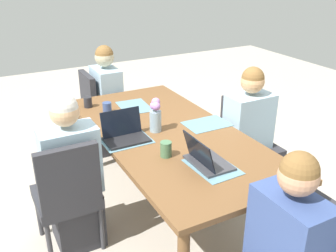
{
  "coord_description": "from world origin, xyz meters",
  "views": [
    {
      "loc": [
        2.4,
        -1.27,
        2.02
      ],
      "look_at": [
        0.0,
        0.0,
        0.81
      ],
      "focal_mm": 40.56,
      "sensor_mm": 36.0,
      "label": 1
    }
  ],
  "objects_px": {
    "flower_vase": "(155,115)",
    "laptop_near_left_near": "(125,134)",
    "dining_table": "(168,140)",
    "coffee_mug_centre_left": "(166,149)",
    "chair_far_left_mid": "(247,138)",
    "person_head_left_left_far": "(108,106)",
    "person_near_left_near": "(73,181)",
    "laptop_head_right_right_near": "(206,159)",
    "chair_head_left_left_far": "(100,108)",
    "chair_near_left_near": "(68,192)",
    "person_far_left_mid": "(247,140)",
    "coffee_mug_near_right": "(107,108)",
    "coffee_mug_near_left": "(88,102)"
  },
  "relations": [
    {
      "from": "flower_vase",
      "to": "laptop_near_left_near",
      "type": "bearing_deg",
      "value": -84.21
    },
    {
      "from": "dining_table",
      "to": "coffee_mug_centre_left",
      "type": "relative_size",
      "value": 19.81
    },
    {
      "from": "chair_far_left_mid",
      "to": "person_head_left_left_far",
      "type": "distance_m",
      "value": 1.57
    },
    {
      "from": "chair_far_left_mid",
      "to": "person_near_left_near",
      "type": "bearing_deg",
      "value": -89.2
    },
    {
      "from": "laptop_head_right_right_near",
      "to": "chair_head_left_left_far",
      "type": "bearing_deg",
      "value": -177.57
    },
    {
      "from": "laptop_near_left_near",
      "to": "coffee_mug_centre_left",
      "type": "xyz_separation_m",
      "value": [
        0.38,
        0.15,
        0.01
      ]
    },
    {
      "from": "chair_near_left_near",
      "to": "chair_far_left_mid",
      "type": "height_order",
      "value": "same"
    },
    {
      "from": "laptop_near_left_near",
      "to": "person_near_left_near",
      "type": "bearing_deg",
      "value": -87.12
    },
    {
      "from": "chair_near_left_near",
      "to": "coffee_mug_centre_left",
      "type": "bearing_deg",
      "value": 66.19
    },
    {
      "from": "person_near_left_near",
      "to": "flower_vase",
      "type": "height_order",
      "value": "person_near_left_near"
    },
    {
      "from": "person_near_left_near",
      "to": "person_far_left_mid",
      "type": "bearing_deg",
      "value": 88.09
    },
    {
      "from": "dining_table",
      "to": "person_near_left_near",
      "type": "distance_m",
      "value": 0.8
    },
    {
      "from": "coffee_mug_centre_left",
      "to": "chair_near_left_near",
      "type": "bearing_deg",
      "value": -113.81
    },
    {
      "from": "person_far_left_mid",
      "to": "laptop_head_right_right_near",
      "type": "height_order",
      "value": "person_far_left_mid"
    },
    {
      "from": "dining_table",
      "to": "chair_near_left_near",
      "type": "relative_size",
      "value": 2.39
    },
    {
      "from": "laptop_head_right_right_near",
      "to": "coffee_mug_near_right",
      "type": "bearing_deg",
      "value": -167.53
    },
    {
      "from": "chair_near_left_near",
      "to": "chair_far_left_mid",
      "type": "bearing_deg",
      "value": 93.32
    },
    {
      "from": "chair_far_left_mid",
      "to": "flower_vase",
      "type": "xyz_separation_m",
      "value": [
        -0.03,
        -0.92,
        0.4
      ]
    },
    {
      "from": "person_near_left_near",
      "to": "person_far_left_mid",
      "type": "height_order",
      "value": "same"
    },
    {
      "from": "laptop_near_left_near",
      "to": "coffee_mug_near_left",
      "type": "height_order",
      "value": "laptop_near_left_near"
    },
    {
      "from": "chair_head_left_left_far",
      "to": "laptop_head_right_right_near",
      "type": "xyz_separation_m",
      "value": [
        1.98,
        0.08,
        0.3
      ]
    },
    {
      "from": "coffee_mug_near_left",
      "to": "chair_head_left_left_far",
      "type": "bearing_deg",
      "value": 153.91
    },
    {
      "from": "chair_near_left_near",
      "to": "chair_far_left_mid",
      "type": "relative_size",
      "value": 1.0
    },
    {
      "from": "person_head_left_left_far",
      "to": "laptop_head_right_right_near",
      "type": "height_order",
      "value": "person_head_left_left_far"
    },
    {
      "from": "dining_table",
      "to": "coffee_mug_near_right",
      "type": "height_order",
      "value": "coffee_mug_near_right"
    },
    {
      "from": "person_near_left_near",
      "to": "flower_vase",
      "type": "relative_size",
      "value": 4.36
    },
    {
      "from": "flower_vase",
      "to": "laptop_head_right_right_near",
      "type": "height_order",
      "value": "flower_vase"
    },
    {
      "from": "person_far_left_mid",
      "to": "coffee_mug_near_left",
      "type": "distance_m",
      "value": 1.48
    },
    {
      "from": "dining_table",
      "to": "flower_vase",
      "type": "bearing_deg",
      "value": -126.65
    },
    {
      "from": "person_near_left_near",
      "to": "chair_far_left_mid",
      "type": "bearing_deg",
      "value": 90.8
    },
    {
      "from": "chair_head_left_left_far",
      "to": "laptop_head_right_right_near",
      "type": "distance_m",
      "value": 2.01
    },
    {
      "from": "chair_far_left_mid",
      "to": "coffee_mug_near_left",
      "type": "distance_m",
      "value": 1.5
    },
    {
      "from": "chair_far_left_mid",
      "to": "coffee_mug_centre_left",
      "type": "distance_m",
      "value": 1.15
    },
    {
      "from": "coffee_mug_near_left",
      "to": "coffee_mug_near_right",
      "type": "relative_size",
      "value": 0.99
    },
    {
      "from": "laptop_head_right_right_near",
      "to": "person_far_left_mid",
      "type": "bearing_deg",
      "value": 123.74
    },
    {
      "from": "laptop_head_right_right_near",
      "to": "coffee_mug_centre_left",
      "type": "bearing_deg",
      "value": -143.3
    },
    {
      "from": "person_near_left_near",
      "to": "chair_far_left_mid",
      "type": "xyz_separation_m",
      "value": [
        -0.02,
        1.62,
        -0.03
      ]
    },
    {
      "from": "person_far_left_mid",
      "to": "chair_near_left_near",
      "type": "bearing_deg",
      "value": -89.2
    },
    {
      "from": "chair_head_left_left_far",
      "to": "laptop_near_left_near",
      "type": "distance_m",
      "value": 1.42
    },
    {
      "from": "flower_vase",
      "to": "coffee_mug_near_left",
      "type": "distance_m",
      "value": 0.83
    },
    {
      "from": "person_far_left_mid",
      "to": "coffee_mug_centre_left",
      "type": "height_order",
      "value": "person_far_left_mid"
    },
    {
      "from": "person_head_left_left_far",
      "to": "flower_vase",
      "type": "distance_m",
      "value": 1.33
    },
    {
      "from": "chair_near_left_near",
      "to": "chair_head_left_left_far",
      "type": "xyz_separation_m",
      "value": [
        -1.47,
        0.73,
        0.0
      ]
    },
    {
      "from": "chair_near_left_near",
      "to": "person_head_left_left_far",
      "type": "distance_m",
      "value": 1.62
    },
    {
      "from": "chair_near_left_near",
      "to": "coffee_mug_near_left",
      "type": "relative_size",
      "value": 9.27
    },
    {
      "from": "person_head_left_left_far",
      "to": "laptop_near_left_near",
      "type": "distance_m",
      "value": 1.38
    },
    {
      "from": "person_far_left_mid",
      "to": "person_head_left_left_far",
      "type": "relative_size",
      "value": 1.0
    },
    {
      "from": "dining_table",
      "to": "chair_head_left_left_far",
      "type": "bearing_deg",
      "value": -175.48
    },
    {
      "from": "laptop_head_right_right_near",
      "to": "chair_far_left_mid",
      "type": "bearing_deg",
      "value": 125.3
    },
    {
      "from": "chair_far_left_mid",
      "to": "coffee_mug_near_left",
      "type": "height_order",
      "value": "chair_far_left_mid"
    }
  ]
}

